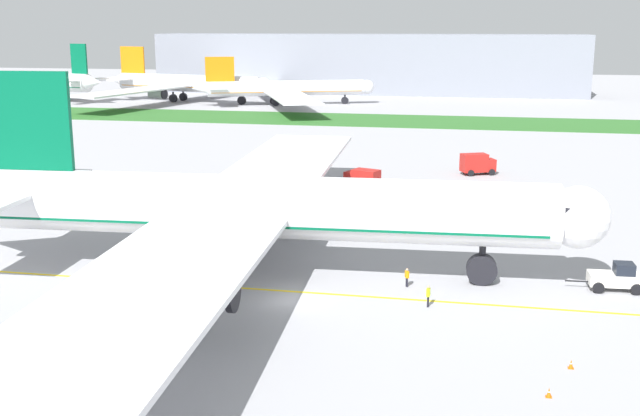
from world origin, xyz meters
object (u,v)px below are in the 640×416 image
Objects in this scene: ground_crew_wingwalker_port at (407,276)px; traffic_cone_starboard_wing at (549,393)px; parked_airliner_far_right at (186,84)px; pushback_tug at (617,278)px; service_truck_baggage_loader at (362,178)px; traffic_cone_port_wing at (571,364)px; service_truck_fuel_bowser at (477,163)px; parked_airliner_far_centre at (48,82)px; parked_airliner_far_outer at (283,89)px; airliner_foreground at (248,208)px; ground_crew_wingwalker_starboard at (428,294)px.

ground_crew_wingwalker_port is 2.70× the size of traffic_cone_starboard_wing.
traffic_cone_starboard_wing is 0.01× the size of parked_airliner_far_right.
service_truck_baggage_loader reaches higher than pushback_tug.
traffic_cone_port_wing is 0.11× the size of service_truck_fuel_bowser.
service_truck_fuel_bowser is at bearing 103.21° from pushback_tug.
service_truck_baggage_loader is 0.94× the size of service_truck_fuel_bowser.
ground_crew_wingwalker_port is 0.03× the size of parked_airliner_far_centre.
parked_airliner_far_outer reaches higher than pushback_tug.
airliner_foreground is at bearing -110.34° from service_truck_fuel_bowser.
parked_airliner_far_right is at bearing 130.30° from service_truck_fuel_bowser.
airliner_foreground is 1.23× the size of parked_airliner_far_outer.
parked_airliner_far_centre is 0.76× the size of parked_airliner_far_outer.
parked_airliner_far_right is (37.49, 6.87, -0.34)m from parked_airliner_far_centre.
airliner_foreground reaches higher than parked_airliner_far_right.
airliner_foreground is 1.63× the size of parked_airliner_far_centre.
ground_crew_wingwalker_port is at bearing -3.42° from airliner_foreground.
parked_airliner_far_right is at bearing 122.57° from pushback_tug.
pushback_tug is 3.83× the size of ground_crew_wingwalker_port.
service_truck_baggage_loader is at bearing 103.89° from ground_crew_wingwalker_port.
parked_airliner_far_right reaches higher than ground_crew_wingwalker_port.
ground_crew_wingwalker_port is 20.39m from traffic_cone_starboard_wing.
traffic_cone_starboard_wing is at bearing -70.72° from parked_airliner_far_outer.
traffic_cone_starboard_wing is 198.27m from parked_airliner_far_centre.
airliner_foreground reaches higher than service_truck_baggage_loader.
airliner_foreground is 53.98m from service_truck_fuel_bowser.
service_truck_fuel_bowser is (3.10, 55.62, 0.56)m from ground_crew_wingwalker_starboard.
parked_airliner_far_centre reaches higher than traffic_cone_starboard_wing.
ground_crew_wingwalker_starboard is 15.62m from traffic_cone_starboard_wing.
pushback_tug is at bearing 25.42° from ground_crew_wingwalker_starboard.
traffic_cone_port_wing is 1.00× the size of traffic_cone_starboard_wing.
parked_airliner_far_centre is at bearing 133.44° from pushback_tug.
traffic_cone_starboard_wing is 0.12× the size of service_truck_baggage_loader.
service_truck_fuel_bowser is 146.11m from parked_airliner_far_centre.
traffic_cone_port_wing is 0.01× the size of parked_airliner_far_outer.
parked_airliner_far_centre reaches higher than ground_crew_wingwalker_starboard.
traffic_cone_port_wing is at bearing -67.94° from service_truck_baggage_loader.
parked_airliner_far_outer reaches higher than ground_crew_wingwalker_starboard.
traffic_cone_port_wing is 166.06m from parked_airliner_far_outer.
pushback_tug is 0.10× the size of parked_airliner_far_centre.
parked_airliner_far_outer reaches higher than traffic_cone_port_wing.
ground_crew_wingwalker_port is 0.02× the size of parked_airliner_far_right.
ground_crew_wingwalker_starboard is 0.03× the size of parked_airliner_far_centre.
pushback_tug is at bearing -57.43° from parked_airliner_far_right.
ground_crew_wingwalker_port is at bearing -50.99° from parked_airliner_far_centre.
service_truck_fuel_bowser is 0.09× the size of parked_airliner_far_centre.
ground_crew_wingwalker_port is at bearing -62.81° from parked_airliner_far_right.
ground_crew_wingwalker_port is (-16.54, -2.56, -0.09)m from pushback_tug.
airliner_foreground is 37.43m from service_truck_baggage_loader.
service_truck_fuel_bowser is (-11.43, 48.71, 0.56)m from pushback_tug.
service_truck_baggage_loader reaches higher than traffic_cone_starboard_wing.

